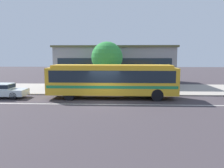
% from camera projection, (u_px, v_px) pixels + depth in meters
% --- Properties ---
extents(ground_plane, '(120.00, 120.00, 0.00)m').
position_uv_depth(ground_plane, '(104.00, 102.00, 18.38)').
color(ground_plane, '#3C3539').
extents(sidewalk_slab, '(60.00, 8.00, 0.12)m').
position_uv_depth(sidewalk_slab, '(109.00, 89.00, 25.48)').
color(sidewalk_slab, '#A0968B').
rests_on(sidewalk_slab, ground_plane).
extents(lane_stripe_center, '(56.00, 0.16, 0.01)m').
position_uv_depth(lane_stripe_center, '(103.00, 104.00, 17.59)').
color(lane_stripe_center, silver).
rests_on(lane_stripe_center, ground_plane).
extents(transit_bus, '(11.16, 2.61, 2.95)m').
position_uv_depth(transit_bus, '(112.00, 79.00, 19.95)').
color(transit_bus, gold).
rests_on(transit_bus, ground_plane).
extents(pedestrian_waiting_near_sign, '(0.48, 0.48, 1.67)m').
position_uv_depth(pedestrian_waiting_near_sign, '(116.00, 82.00, 23.43)').
color(pedestrian_waiting_near_sign, navy).
rests_on(pedestrian_waiting_near_sign, sidewalk_slab).
extents(pedestrian_walking_along_curb, '(0.36, 0.36, 1.64)m').
position_uv_depth(pedestrian_walking_along_curb, '(93.00, 82.00, 22.92)').
color(pedestrian_walking_along_curb, '#2C2A31').
rests_on(pedestrian_walking_along_curb, sidewalk_slab).
extents(bus_stop_sign, '(0.12, 0.44, 2.67)m').
position_uv_depth(bus_stop_sign, '(160.00, 76.00, 21.65)').
color(bus_stop_sign, gray).
rests_on(bus_stop_sign, sidewalk_slab).
extents(street_tree_near_stop, '(3.39, 3.39, 5.14)m').
position_uv_depth(street_tree_near_stop, '(107.00, 58.00, 24.52)').
color(street_tree_near_stop, brown).
rests_on(street_tree_near_stop, sidewalk_slab).
extents(station_building, '(15.14, 9.19, 4.98)m').
position_uv_depth(station_building, '(115.00, 65.00, 31.37)').
color(station_building, gray).
rests_on(station_building, ground_plane).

